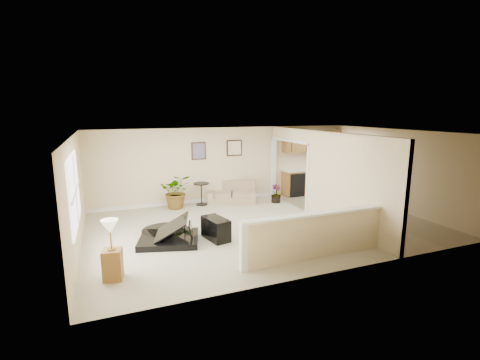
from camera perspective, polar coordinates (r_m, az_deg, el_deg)
name	(u,v)px	position (r m, az deg, el deg)	size (l,w,h in m)	color
floor	(263,226)	(9.48, 3.77, -7.46)	(9.00, 9.00, 0.00)	#B2A78A
back_wall	(226,164)	(11.89, -2.35, 2.60)	(9.00, 0.04, 2.50)	beige
front_wall	(333,210)	(6.65, 15.06, -4.77)	(9.00, 0.04, 2.50)	beige
left_wall	(75,195)	(8.32, -25.39, -2.28)	(0.04, 6.00, 2.50)	beige
right_wall	(395,170)	(11.79, 24.04, 1.55)	(0.04, 6.00, 2.50)	beige
ceiling	(264,132)	(9.00, 3.97, 7.79)	(9.00, 6.00, 0.04)	white
kitchen_vinyl	(357,213)	(11.15, 18.63, -5.15)	(2.70, 6.00, 0.01)	gray
interior_partition	(316,175)	(10.26, 12.37, 0.78)	(0.18, 5.99, 2.50)	beige
pony_half_wall	(314,235)	(7.46, 12.02, -8.77)	(3.42, 0.22, 1.00)	beige
left_window	(74,191)	(7.79, -25.62, -1.65)	(0.05, 2.15, 1.45)	white
wall_art_left	(199,151)	(11.53, -6.80, 4.76)	(0.48, 0.04, 0.58)	#392414
wall_mirror	(234,148)	(11.90, -0.95, 5.29)	(0.55, 0.04, 0.55)	#392414
kitchen_cabinets	(310,171)	(13.12, 11.34, 1.53)	(2.36, 0.65, 2.33)	brown
piano	(166,219)	(8.43, -12.07, -6.27)	(1.83, 1.83, 1.29)	black
piano_bench	(216,229)	(8.44, -4.00, -7.98)	(0.40, 0.79, 0.53)	black
loveseat	(231,192)	(11.82, -1.42, -1.92)	(1.90, 1.45, 0.91)	#9E7D64
accent_table	(201,191)	(11.43, -6.36, -1.80)	(0.51, 0.51, 0.73)	black
palm_plant	(177,192)	(11.16, -10.35, -1.88)	(1.12, 1.01, 1.10)	black
small_plant	(276,195)	(11.79, 5.93, -2.45)	(0.38, 0.38, 0.60)	black
lamp_stand	(112,254)	(6.86, -20.27, -11.38)	(0.39, 0.39, 1.14)	brown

